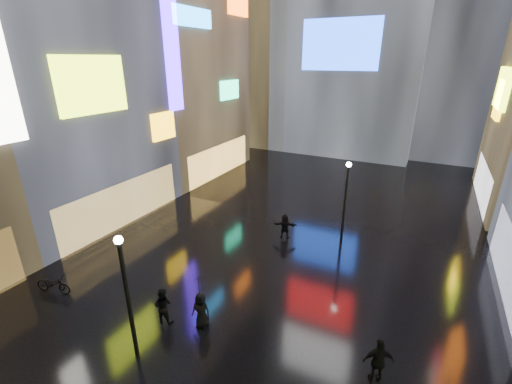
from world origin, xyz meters
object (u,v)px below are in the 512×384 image
Objects in this scene: lamp_near at (127,292)px; pedestrian_3 at (379,361)px; lamp_far at (345,199)px; bicycle at (53,284)px.

lamp_near is 2.85× the size of pedestrian_3.
lamp_near is 1.00× the size of lamp_far.
lamp_far is 2.85× the size of pedestrian_3.
pedestrian_3 is at bearing 19.75° from lamp_near.
lamp_far is 16.08m from bicycle.
lamp_near reaches higher than bicycle.
lamp_far reaches higher than bicycle.
pedestrian_3 is 0.98× the size of bicycle.
lamp_near is 6.94m from bicycle.
lamp_near is 2.81× the size of bicycle.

